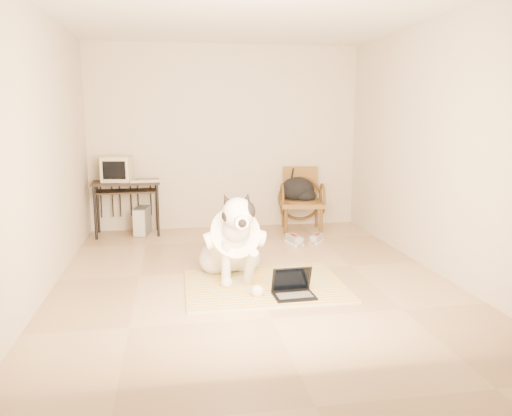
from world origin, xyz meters
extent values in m
plane|color=tan|center=(0.00, 0.00, 0.00)|extent=(4.50, 4.50, 0.00)
plane|color=silver|center=(0.00, 0.00, 2.70)|extent=(4.50, 4.50, 0.00)
plane|color=beige|center=(0.00, 2.25, 1.35)|extent=(4.50, 0.00, 4.50)
plane|color=beige|center=(0.00, -2.25, 1.35)|extent=(4.50, 0.00, 4.50)
plane|color=beige|center=(-2.00, 0.00, 1.35)|extent=(0.00, 4.50, 4.50)
plane|color=beige|center=(2.00, 0.00, 1.35)|extent=(0.00, 4.50, 4.50)
cube|color=orange|center=(0.08, -1.00, 0.01)|extent=(1.58, 0.26, 0.02)
cube|color=#3E7439|center=(0.09, -0.76, 0.01)|extent=(1.58, 0.26, 0.02)
cube|color=#553B7B|center=(0.09, -0.52, 0.01)|extent=(1.58, 0.26, 0.02)
cube|color=gold|center=(0.09, -0.28, 0.01)|extent=(1.58, 0.26, 0.02)
cube|color=beige|center=(0.09, -0.04, 0.01)|extent=(1.58, 0.26, 0.02)
sphere|color=silver|center=(-0.37, -0.04, 0.17)|extent=(0.34, 0.34, 0.34)
sphere|color=silver|center=(-0.05, -0.03, 0.17)|extent=(0.34, 0.34, 0.34)
ellipsoid|color=silver|center=(-0.21, -0.05, 0.19)|extent=(0.42, 0.38, 0.34)
ellipsoid|color=silver|center=(-0.20, -0.25, 0.42)|extent=(0.45, 0.79, 0.73)
cylinder|color=white|center=(-0.20, -0.24, 0.42)|extent=(0.53, 0.68, 0.67)
sphere|color=silver|center=(-0.19, -0.47, 0.59)|extent=(0.28, 0.28, 0.28)
sphere|color=silver|center=(-0.18, -0.57, 0.76)|extent=(0.31, 0.31, 0.31)
ellipsoid|color=black|center=(-0.14, -0.57, 0.78)|extent=(0.24, 0.27, 0.23)
cylinder|color=silver|center=(-0.18, -0.71, 0.71)|extent=(0.14, 0.17, 0.13)
sphere|color=black|center=(-0.17, -0.80, 0.71)|extent=(0.08, 0.08, 0.08)
cone|color=black|center=(-0.29, -0.51, 0.88)|extent=(0.15, 0.16, 0.19)
cone|color=black|center=(-0.09, -0.50, 0.88)|extent=(0.16, 0.16, 0.19)
torus|color=silver|center=(-0.19, -0.49, 0.64)|extent=(0.28, 0.15, 0.25)
cylinder|color=silver|center=(-0.30, -0.48, 0.25)|extent=(0.10, 0.14, 0.47)
cylinder|color=silver|center=(-0.08, -0.61, 0.22)|extent=(0.11, 0.42, 0.47)
sphere|color=silver|center=(-0.30, -0.51, 0.05)|extent=(0.12, 0.12, 0.12)
sphere|color=silver|center=(-0.04, -0.82, 0.06)|extent=(0.12, 0.12, 0.12)
cone|color=black|center=(-0.24, 0.25, 0.05)|extent=(0.24, 0.46, 0.12)
cube|color=black|center=(0.29, -0.91, 0.03)|extent=(0.39, 0.28, 0.02)
cube|color=#525255|center=(0.29, -0.92, 0.04)|extent=(0.33, 0.17, 0.00)
cube|color=black|center=(0.29, -0.82, 0.16)|extent=(0.38, 0.11, 0.25)
cube|color=black|center=(0.29, -0.83, 0.16)|extent=(0.34, 0.09, 0.22)
cube|color=black|center=(-1.44, 1.96, 0.75)|extent=(0.95, 0.56, 0.03)
cube|color=black|center=(-1.44, 1.91, 0.63)|extent=(0.84, 0.45, 0.02)
cylinder|color=black|center=(-1.85, 1.73, 0.37)|extent=(0.04, 0.04, 0.74)
cylinder|color=black|center=(-1.87, 2.16, 0.37)|extent=(0.04, 0.04, 0.74)
cylinder|color=black|center=(-1.01, 1.77, 0.37)|extent=(0.04, 0.04, 0.74)
cylinder|color=black|center=(-1.04, 2.20, 0.37)|extent=(0.04, 0.04, 0.74)
cube|color=#B7AC90|center=(-1.55, 1.99, 0.94)|extent=(0.44, 0.42, 0.35)
cube|color=black|center=(-1.58, 1.81, 0.94)|extent=(0.31, 0.06, 0.25)
cube|color=#B7AC90|center=(-1.17, 1.85, 0.78)|extent=(0.43, 0.18, 0.03)
cube|color=#525255|center=(-1.24, 1.96, 0.19)|extent=(0.24, 0.43, 0.39)
cube|color=#B4B5B9|center=(-1.28, 1.76, 0.19)|extent=(0.17, 0.04, 0.37)
cube|color=brown|center=(1.06, 1.78, 0.41)|extent=(0.69, 0.67, 0.06)
cylinder|color=#3D2710|center=(1.06, 1.78, 0.45)|extent=(0.57, 0.57, 0.04)
cube|color=brown|center=(1.10, 2.05, 0.69)|extent=(0.52, 0.12, 0.46)
cylinder|color=#3D2710|center=(0.78, 1.57, 0.19)|extent=(0.05, 0.05, 0.38)
cylinder|color=#3D2710|center=(0.85, 2.06, 0.19)|extent=(0.05, 0.05, 0.38)
cylinder|color=#3D2710|center=(1.28, 1.49, 0.19)|extent=(0.05, 0.05, 0.38)
cylinder|color=#3D2710|center=(1.35, 1.99, 0.19)|extent=(0.05, 0.05, 0.38)
ellipsoid|color=black|center=(1.00, 1.82, 0.61)|extent=(0.50, 0.41, 0.37)
ellipsoid|color=black|center=(1.10, 1.73, 0.53)|extent=(0.31, 0.25, 0.21)
cube|color=white|center=(0.78, 1.06, 0.02)|extent=(0.19, 0.35, 0.03)
cube|color=gray|center=(0.78, 1.06, 0.06)|extent=(0.19, 0.34, 0.10)
cube|color=maroon|center=(0.78, 1.06, 0.10)|extent=(0.09, 0.17, 0.02)
cube|color=white|center=(1.10, 1.11, 0.01)|extent=(0.26, 0.29, 0.03)
cube|color=gray|center=(1.10, 1.11, 0.05)|extent=(0.25, 0.28, 0.09)
cube|color=maroon|center=(1.10, 1.11, 0.09)|extent=(0.12, 0.14, 0.02)
camera|label=1|loc=(-0.78, -5.20, 1.69)|focal=35.00mm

